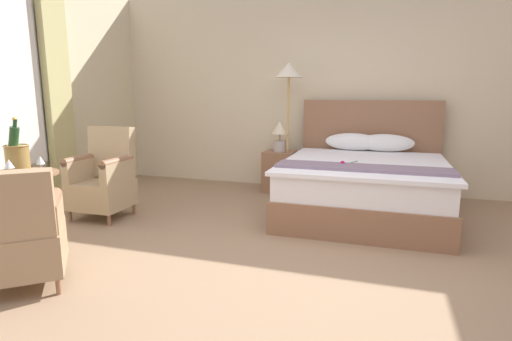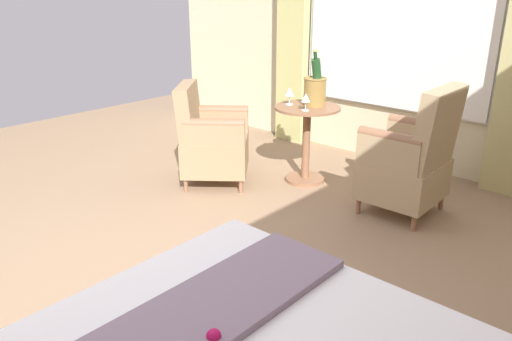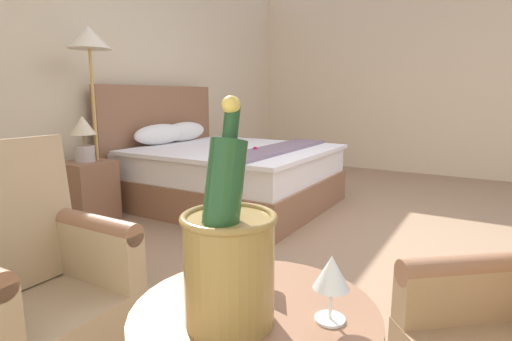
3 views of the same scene
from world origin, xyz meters
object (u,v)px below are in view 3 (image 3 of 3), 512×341
object	(u,v)px
bedside_lamp	(83,135)
wine_glass_near_bucket	(331,275)
nightstand	(88,192)
bed	(226,171)
champagne_bucket	(228,255)
wine_glass_near_edge	(256,243)
armchair_by_window	(30,296)
floor_lamp_brass	(90,55)

from	to	relation	value
bedside_lamp	wine_glass_near_bucket	distance (m)	3.30
nightstand	bed	bearing A→B (deg)	-31.30
champagne_bucket	wine_glass_near_edge	size ratio (longest dim) A/B	3.34
wine_glass_near_bucket	armchair_by_window	distance (m)	1.21
nightstand	champagne_bucket	size ratio (longest dim) A/B	1.18
nightstand	armchair_by_window	distance (m)	2.36
nightstand	wine_glass_near_bucket	xyz separation A→B (m)	(-1.53, -2.93, 0.50)
bed	bedside_lamp	size ratio (longest dim) A/B	4.93
wine_glass_near_bucket	bed	bearing A→B (deg)	38.97
wine_glass_near_edge	wine_glass_near_bucket	bearing A→B (deg)	-109.16
floor_lamp_brass	champagne_bucket	bearing A→B (deg)	-122.95
bedside_lamp	armchair_by_window	distance (m)	2.39
nightstand	floor_lamp_brass	bearing A→B (deg)	-8.37
bed	armchair_by_window	xyz separation A→B (m)	(-2.74, -1.05, 0.08)
bedside_lamp	champagne_bucket	size ratio (longest dim) A/B	0.86
champagne_bucket	wine_glass_near_bucket	distance (m)	0.22
floor_lamp_brass	wine_glass_near_edge	distance (m)	3.18
floor_lamp_brass	armchair_by_window	bearing A→B (deg)	-133.55
champagne_bucket	bed	bearing A→B (deg)	35.39
bedside_lamp	armchair_by_window	size ratio (longest dim) A/B	0.41
wine_glass_near_bucket	nightstand	bearing A→B (deg)	62.42
bedside_lamp	champagne_bucket	xyz separation A→B (m)	(-1.65, -2.74, 0.02)
floor_lamp_brass	champagne_bucket	xyz separation A→B (m)	(-1.77, -2.72, -0.68)
nightstand	bedside_lamp	xyz separation A→B (m)	(-0.00, -0.00, 0.53)
bed	wine_glass_near_edge	bearing A→B (deg)	-143.34
wine_glass_near_edge	bed	bearing A→B (deg)	36.66
bedside_lamp	wine_glass_near_edge	world-z (taller)	bedside_lamp
nightstand	wine_glass_near_bucket	distance (m)	3.34
bed	nightstand	world-z (taller)	bed
nightstand	wine_glass_near_bucket	size ratio (longest dim) A/B	3.82
bed	bedside_lamp	world-z (taller)	bed
wine_glass_near_bucket	floor_lamp_brass	bearing A→B (deg)	60.46
armchair_by_window	bedside_lamp	bearing A→B (deg)	48.85
nightstand	bedside_lamp	size ratio (longest dim) A/B	1.37
champagne_bucket	wine_glass_near_bucket	xyz separation A→B (m)	(0.12, -0.18, -0.05)
champagne_bucket	nightstand	bearing A→B (deg)	59.02
wine_glass_near_edge	armchair_by_window	distance (m)	0.99
floor_lamp_brass	champagne_bucket	world-z (taller)	floor_lamp_brass
bedside_lamp	armchair_by_window	world-z (taller)	armchair_by_window
wine_glass_near_bucket	wine_glass_near_edge	world-z (taller)	wine_glass_near_bucket
nightstand	armchair_by_window	bearing A→B (deg)	-131.16
nightstand	wine_glass_near_edge	distance (m)	3.10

